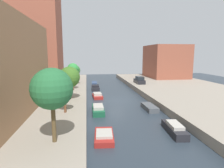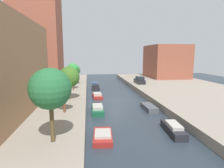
{
  "view_description": "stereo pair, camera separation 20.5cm",
  "coord_description": "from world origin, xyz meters",
  "px_view_note": "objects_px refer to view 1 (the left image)",
  "views": [
    {
      "loc": [
        -4.85,
        -29.45,
        7.52
      ],
      "look_at": [
        0.22,
        7.59,
        1.59
      ],
      "focal_mm": 29.64,
      "sensor_mm": 36.0,
      "label": 1
    },
    {
      "loc": [
        -4.65,
        -29.47,
        7.52
      ],
      "look_at": [
        0.22,
        7.59,
        1.59
      ],
      "focal_mm": 29.64,
      "sensor_mm": 36.0,
      "label": 2
    }
  ],
  "objects_px": {
    "street_tree_4": "(75,70)",
    "parked_car": "(139,80)",
    "low_block_right": "(165,61)",
    "moored_boat_left_5": "(94,83)",
    "moored_boat_left_3": "(97,96)",
    "moored_boat_right_1": "(174,129)",
    "apartment_tower_far": "(37,25)",
    "street_tree_1": "(64,86)",
    "street_tree_0": "(52,89)",
    "moored_boat_right_2": "(150,107)",
    "street_tree_3": "(73,69)",
    "street_tree_2": "(69,77)",
    "moored_boat_left_2": "(98,109)",
    "moored_boat_left_1": "(104,136)",
    "moored_boat_left_4": "(95,88)"
  },
  "relations": [
    {
      "from": "street_tree_4",
      "to": "parked_car",
      "type": "height_order",
      "value": "street_tree_4"
    },
    {
      "from": "low_block_right",
      "to": "moored_boat_left_5",
      "type": "bearing_deg",
      "value": -167.19
    },
    {
      "from": "moored_boat_left_3",
      "to": "moored_boat_right_1",
      "type": "xyz_separation_m",
      "value": [
        6.52,
        -15.95,
        0.08
      ]
    },
    {
      "from": "apartment_tower_far",
      "to": "street_tree_1",
      "type": "height_order",
      "value": "apartment_tower_far"
    },
    {
      "from": "street_tree_0",
      "to": "street_tree_1",
      "type": "relative_size",
      "value": 1.4
    },
    {
      "from": "street_tree_1",
      "to": "moored_boat_right_2",
      "type": "relative_size",
      "value": 1.09
    },
    {
      "from": "street_tree_1",
      "to": "moored_boat_right_1",
      "type": "bearing_deg",
      "value": -24.37
    },
    {
      "from": "street_tree_3",
      "to": "moored_boat_left_3",
      "type": "bearing_deg",
      "value": -31.92
    },
    {
      "from": "street_tree_2",
      "to": "parked_car",
      "type": "xyz_separation_m",
      "value": [
        14.51,
        13.56,
        -2.6
      ]
    },
    {
      "from": "low_block_right",
      "to": "moored_boat_left_5",
      "type": "height_order",
      "value": "low_block_right"
    },
    {
      "from": "moored_boat_left_3",
      "to": "moored_boat_right_2",
      "type": "height_order",
      "value": "moored_boat_left_3"
    },
    {
      "from": "street_tree_4",
      "to": "moored_boat_left_3",
      "type": "xyz_separation_m",
      "value": [
        4.31,
        -9.34,
        -3.77
      ]
    },
    {
      "from": "apartment_tower_far",
      "to": "moored_boat_right_1",
      "type": "bearing_deg",
      "value": -57.16
    },
    {
      "from": "apartment_tower_far",
      "to": "moored_boat_right_2",
      "type": "distance_m",
      "value": 32.92
    },
    {
      "from": "moored_boat_right_1",
      "to": "moored_boat_right_2",
      "type": "distance_m",
      "value": 7.7
    },
    {
      "from": "moored_boat_left_2",
      "to": "moored_boat_right_2",
      "type": "xyz_separation_m",
      "value": [
        7.1,
        0.25,
        -0.11
      ]
    },
    {
      "from": "parked_car",
      "to": "moored_boat_right_2",
      "type": "xyz_separation_m",
      "value": [
        -3.5,
        -17.15,
        -1.35
      ]
    },
    {
      "from": "street_tree_1",
      "to": "moored_boat_left_5",
      "type": "bearing_deg",
      "value": 80.37
    },
    {
      "from": "moored_boat_left_1",
      "to": "moored_boat_right_1",
      "type": "height_order",
      "value": "moored_boat_right_1"
    },
    {
      "from": "moored_boat_left_5",
      "to": "moored_boat_right_2",
      "type": "xyz_separation_m",
      "value": [
        6.61,
        -23.14,
        0.02
      ]
    },
    {
      "from": "street_tree_4",
      "to": "moored_boat_left_1",
      "type": "height_order",
      "value": "street_tree_4"
    },
    {
      "from": "apartment_tower_far",
      "to": "moored_boat_right_2",
      "type": "bearing_deg",
      "value": -48.82
    },
    {
      "from": "parked_car",
      "to": "moored_boat_right_2",
      "type": "relative_size",
      "value": 1.14
    },
    {
      "from": "street_tree_3",
      "to": "parked_car",
      "type": "distance_m",
      "value": 16.11
    },
    {
      "from": "street_tree_4",
      "to": "moored_boat_left_2",
      "type": "xyz_separation_m",
      "value": [
        3.91,
        -17.84,
        -3.69
      ]
    },
    {
      "from": "street_tree_3",
      "to": "moored_boat_left_5",
      "type": "distance_m",
      "value": 13.75
    },
    {
      "from": "street_tree_4",
      "to": "moored_boat_left_2",
      "type": "distance_m",
      "value": 18.63
    },
    {
      "from": "moored_boat_left_3",
      "to": "moored_boat_left_4",
      "type": "height_order",
      "value": "moored_boat_left_4"
    },
    {
      "from": "low_block_right",
      "to": "moored_boat_right_1",
      "type": "height_order",
      "value": "low_block_right"
    },
    {
      "from": "street_tree_4",
      "to": "moored_boat_right_2",
      "type": "xyz_separation_m",
      "value": [
        11.01,
        -17.59,
        -3.8
      ]
    },
    {
      "from": "street_tree_4",
      "to": "moored_boat_left_2",
      "type": "bearing_deg",
      "value": -77.65
    },
    {
      "from": "street_tree_4",
      "to": "moored_boat_left_1",
      "type": "distance_m",
      "value": 26.27
    },
    {
      "from": "low_block_right",
      "to": "street_tree_4",
      "type": "bearing_deg",
      "value": -157.87
    },
    {
      "from": "apartment_tower_far",
      "to": "moored_boat_right_2",
      "type": "relative_size",
      "value": 7.25
    },
    {
      "from": "street_tree_3",
      "to": "moored_boat_left_2",
      "type": "xyz_separation_m",
      "value": [
        3.91,
        -11.19,
        -4.44
      ]
    },
    {
      "from": "parked_car",
      "to": "moored_boat_left_3",
      "type": "bearing_deg",
      "value": -138.92
    },
    {
      "from": "moored_boat_right_1",
      "to": "apartment_tower_far",
      "type": "bearing_deg",
      "value": 122.84
    },
    {
      "from": "moored_boat_left_3",
      "to": "moored_boat_right_2",
      "type": "relative_size",
      "value": 0.98
    },
    {
      "from": "moored_boat_left_1",
      "to": "street_tree_0",
      "type": "bearing_deg",
      "value": -153.38
    },
    {
      "from": "moored_boat_left_5",
      "to": "moored_boat_right_2",
      "type": "relative_size",
      "value": 1.11
    },
    {
      "from": "apartment_tower_far",
      "to": "moored_boat_left_4",
      "type": "bearing_deg",
      "value": -27.31
    },
    {
      "from": "street_tree_3",
      "to": "moored_boat_left_2",
      "type": "bearing_deg",
      "value": -70.75
    },
    {
      "from": "street_tree_0",
      "to": "moored_boat_left_4",
      "type": "relative_size",
      "value": 1.45
    },
    {
      "from": "apartment_tower_far",
      "to": "moored_boat_right_1",
      "type": "distance_m",
      "value": 38.45
    },
    {
      "from": "street_tree_4",
      "to": "moored_boat_right_2",
      "type": "distance_m",
      "value": 21.09
    },
    {
      "from": "moored_boat_left_2",
      "to": "moored_boat_right_2",
      "type": "relative_size",
      "value": 1.15
    },
    {
      "from": "moored_boat_left_3",
      "to": "moored_boat_left_1",
      "type": "bearing_deg",
      "value": -91.25
    },
    {
      "from": "street_tree_2",
      "to": "moored_boat_left_2",
      "type": "relative_size",
      "value": 1.14
    },
    {
      "from": "moored_boat_left_4",
      "to": "moored_boat_right_2",
      "type": "xyz_separation_m",
      "value": [
        6.69,
        -15.76,
        -0.12
      ]
    },
    {
      "from": "street_tree_0",
      "to": "moored_boat_left_2",
      "type": "bearing_deg",
      "value": 68.31
    }
  ]
}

